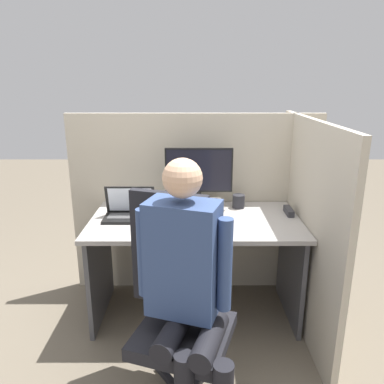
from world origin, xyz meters
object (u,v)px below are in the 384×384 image
(office_chair, at_px, (177,301))
(laptop, at_px, (129,212))
(person, at_px, (186,280))
(paper_box, at_px, (198,206))
(stapler, at_px, (288,211))
(carrot_toy, at_px, (204,225))
(monitor, at_px, (198,173))
(coffee_mug, at_px, (238,201))

(office_chair, bearing_deg, laptop, 116.71)
(laptop, height_order, person, person)
(paper_box, relative_size, laptop, 1.01)
(stapler, xyz_separation_m, office_chair, (-0.77, -0.78, -0.23))
(carrot_toy, height_order, person, person)
(monitor, relative_size, office_chair, 0.44)
(paper_box, height_order, coffee_mug, coffee_mug)
(paper_box, xyz_separation_m, carrot_toy, (0.03, -0.36, -0.01))
(paper_box, relative_size, person, 0.26)
(paper_box, distance_m, person, 1.04)
(stapler, distance_m, office_chair, 1.12)
(laptop, distance_m, person, 0.95)
(laptop, distance_m, carrot_toy, 0.55)
(stapler, relative_size, office_chair, 0.14)
(stapler, distance_m, person, 1.19)
(stapler, bearing_deg, person, -127.21)
(carrot_toy, distance_m, office_chair, 0.59)
(paper_box, distance_m, laptop, 0.51)
(monitor, distance_m, person, 1.08)
(carrot_toy, bearing_deg, stapler, 23.24)
(office_chair, relative_size, coffee_mug, 11.03)
(carrot_toy, xyz_separation_m, office_chair, (-0.16, -0.52, -0.22))
(coffee_mug, bearing_deg, office_chair, -114.81)
(monitor, distance_m, laptop, 0.56)
(paper_box, height_order, office_chair, office_chair)
(office_chair, xyz_separation_m, person, (0.05, -0.16, 0.22))
(carrot_toy, relative_size, coffee_mug, 1.35)
(person, bearing_deg, coffee_mug, 71.00)
(monitor, height_order, office_chair, monitor)
(paper_box, xyz_separation_m, office_chair, (-0.13, -0.88, -0.24))
(carrot_toy, bearing_deg, laptop, 160.69)
(carrot_toy, distance_m, coffee_mug, 0.48)
(carrot_toy, xyz_separation_m, person, (-0.11, -0.68, -0.00))
(office_chair, bearing_deg, monitor, 81.71)
(carrot_toy, height_order, office_chair, office_chair)
(laptop, height_order, coffee_mug, laptop)
(paper_box, xyz_separation_m, laptop, (-0.48, -0.18, 0.01))
(stapler, xyz_separation_m, carrot_toy, (-0.61, -0.26, -0.00))
(person, bearing_deg, office_chair, 108.24)
(monitor, bearing_deg, stapler, -8.83)
(paper_box, relative_size, coffee_mug, 3.46)
(stapler, height_order, carrot_toy, stapler)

